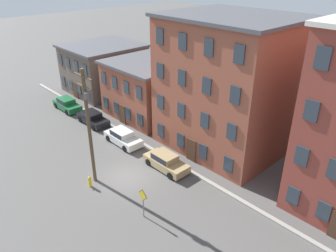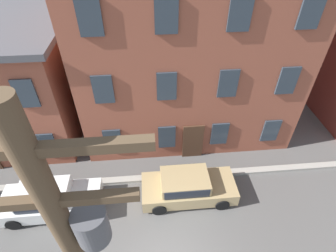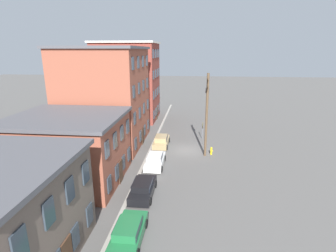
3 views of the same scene
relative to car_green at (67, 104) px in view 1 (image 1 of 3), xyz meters
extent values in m
plane|color=#565451|center=(16.82, -3.18, -0.75)|extent=(200.00, 200.00, 0.00)
cube|color=#9E998E|center=(16.82, 1.32, -0.67)|extent=(56.00, 0.36, 0.16)
cube|color=#66564C|center=(-2.78, 7.57, 2.36)|extent=(8.72, 9.51, 6.21)
cube|color=#4C4C51|center=(-2.78, 7.57, 5.61)|extent=(9.22, 10.01, 0.30)
cube|color=#2D3842|center=(-6.05, 2.76, 0.80)|extent=(0.90, 0.10, 1.40)
cube|color=#2D3842|center=(-6.05, 2.76, 3.91)|extent=(0.90, 0.10, 1.40)
cube|color=#2D3842|center=(-3.87, 2.76, 0.80)|extent=(0.90, 0.10, 1.40)
cube|color=#2D3842|center=(-3.87, 2.76, 3.91)|extent=(0.90, 0.10, 1.40)
cube|color=#2D3842|center=(-1.69, 2.76, 0.80)|extent=(0.90, 0.10, 1.40)
cube|color=#2D3842|center=(-1.69, 2.76, 3.91)|extent=(0.90, 0.10, 1.40)
cube|color=#2D3842|center=(0.49, 2.76, 0.80)|extent=(0.90, 0.10, 1.40)
cube|color=#2D3842|center=(0.49, 2.76, 3.91)|extent=(0.90, 0.10, 1.40)
cube|color=#472D1E|center=(-2.78, 2.76, 0.35)|extent=(1.10, 0.10, 2.20)
cube|color=brown|center=(7.99, 7.61, 2.33)|extent=(8.76, 9.59, 6.16)
cube|color=#4C4C51|center=(7.99, 7.61, 5.56)|extent=(9.26, 10.09, 0.30)
cube|color=#2D3842|center=(4.71, 2.76, 0.79)|extent=(0.90, 0.10, 1.40)
cube|color=#2D3842|center=(4.71, 2.76, 3.87)|extent=(0.90, 0.10, 1.40)
cube|color=#2D3842|center=(6.90, 2.76, 0.79)|extent=(0.90, 0.10, 1.40)
cube|color=#2D3842|center=(6.90, 2.76, 3.87)|extent=(0.90, 0.10, 1.40)
cube|color=#2D3842|center=(9.09, 2.76, 0.79)|extent=(0.90, 0.10, 1.40)
cube|color=#2D3842|center=(9.09, 2.76, 3.87)|extent=(0.90, 0.10, 1.40)
cube|color=#2D3842|center=(11.28, 2.76, 0.79)|extent=(0.90, 0.10, 1.40)
cube|color=#2D3842|center=(11.28, 2.76, 3.87)|extent=(0.90, 0.10, 1.40)
cube|color=#472D1E|center=(7.99, 2.76, 0.35)|extent=(1.10, 0.10, 2.20)
cube|color=brown|center=(18.81, 7.58, 5.43)|extent=(11.24, 9.52, 12.36)
cube|color=#4C4C51|center=(18.81, 7.58, 11.76)|extent=(11.74, 10.02, 0.30)
cube|color=#2D3842|center=(14.59, 2.76, 0.80)|extent=(0.90, 0.10, 1.40)
cube|color=#2D3842|center=(14.59, 2.76, 3.89)|extent=(0.90, 0.10, 1.40)
cube|color=#2D3842|center=(14.59, 2.76, 6.97)|extent=(0.90, 0.10, 1.40)
cube|color=#2D3842|center=(14.59, 2.76, 10.06)|extent=(0.90, 0.10, 1.40)
cube|color=#2D3842|center=(17.40, 2.76, 0.80)|extent=(0.90, 0.10, 1.40)
cube|color=#2D3842|center=(17.40, 2.76, 3.89)|extent=(0.90, 0.10, 1.40)
cube|color=#2D3842|center=(17.40, 2.76, 6.97)|extent=(0.90, 0.10, 1.40)
cube|color=#2D3842|center=(17.40, 2.76, 10.06)|extent=(0.90, 0.10, 1.40)
cube|color=#2D3842|center=(20.21, 2.76, 0.80)|extent=(0.90, 0.10, 1.40)
cube|color=#2D3842|center=(20.21, 2.76, 3.89)|extent=(0.90, 0.10, 1.40)
cube|color=#2D3842|center=(20.21, 2.76, 6.97)|extent=(0.90, 0.10, 1.40)
cube|color=#2D3842|center=(20.21, 2.76, 10.06)|extent=(0.90, 0.10, 1.40)
cube|color=#2D3842|center=(23.02, 2.76, 0.80)|extent=(0.90, 0.10, 1.40)
cube|color=#2D3842|center=(23.02, 2.76, 3.89)|extent=(0.90, 0.10, 1.40)
cube|color=#2D3842|center=(23.02, 2.76, 6.97)|extent=(0.90, 0.10, 1.40)
cube|color=#2D3842|center=(23.02, 2.76, 10.06)|extent=(0.90, 0.10, 1.40)
cube|color=#472D1E|center=(18.81, 2.76, 0.35)|extent=(1.10, 0.10, 2.20)
cube|color=#2D3842|center=(28.79, 2.76, 0.92)|extent=(0.90, 0.10, 1.40)
cube|color=#2D3842|center=(28.79, 2.76, 4.25)|extent=(0.90, 0.10, 1.40)
cube|color=#2D3842|center=(28.79, 2.76, 7.58)|extent=(0.90, 0.10, 1.40)
cube|color=#2D3842|center=(28.79, 2.76, 10.91)|extent=(0.90, 0.10, 1.40)
cube|color=#2D3842|center=(30.99, 2.76, 0.92)|extent=(0.90, 0.10, 1.40)
cube|color=#2D3842|center=(30.99, 2.76, 4.25)|extent=(0.90, 0.10, 1.40)
cube|color=#1E6638|center=(0.07, 0.00, -0.22)|extent=(4.40, 1.80, 0.70)
cube|color=#1E6638|center=(-0.13, 0.00, 0.41)|extent=(2.20, 1.51, 0.55)
cube|color=#1E232D|center=(-0.13, 0.00, 0.41)|extent=(2.02, 1.58, 0.48)
cylinder|color=black|center=(1.52, 0.85, -0.42)|extent=(0.66, 0.22, 0.66)
cylinder|color=black|center=(1.52, -0.85, -0.42)|extent=(0.66, 0.22, 0.66)
cylinder|color=black|center=(-1.38, 0.85, -0.42)|extent=(0.66, 0.22, 0.66)
cylinder|color=black|center=(-1.38, -0.85, -0.42)|extent=(0.66, 0.22, 0.66)
cube|color=black|center=(5.83, 0.18, -0.22)|extent=(4.40, 1.80, 0.70)
cube|color=black|center=(5.63, 0.18, 0.41)|extent=(2.20, 1.51, 0.55)
cube|color=#1E232D|center=(5.63, 0.18, 0.41)|extent=(2.02, 1.58, 0.48)
cylinder|color=black|center=(7.28, 1.03, -0.42)|extent=(0.66, 0.22, 0.66)
cylinder|color=black|center=(7.28, -0.67, -0.42)|extent=(0.66, 0.22, 0.66)
cylinder|color=black|center=(4.38, 1.03, -0.42)|extent=(0.66, 0.22, 0.66)
cylinder|color=black|center=(4.38, -0.67, -0.42)|extent=(0.66, 0.22, 0.66)
cube|color=silver|center=(11.88, 0.03, -0.22)|extent=(4.40, 1.80, 0.70)
cube|color=silver|center=(11.68, 0.03, 0.41)|extent=(2.20, 1.51, 0.55)
cube|color=#1E232D|center=(11.68, 0.03, 0.41)|extent=(2.02, 1.58, 0.48)
cylinder|color=black|center=(13.33, 0.88, -0.42)|extent=(0.66, 0.22, 0.66)
cylinder|color=black|center=(13.33, -0.82, -0.42)|extent=(0.66, 0.22, 0.66)
cylinder|color=black|center=(10.43, 0.88, -0.42)|extent=(0.66, 0.22, 0.66)
cylinder|color=black|center=(10.43, -0.82, -0.42)|extent=(0.66, 0.22, 0.66)
cube|color=tan|center=(18.21, 0.17, -0.22)|extent=(4.40, 1.80, 0.70)
cube|color=tan|center=(18.01, 0.17, 0.41)|extent=(2.20, 1.51, 0.55)
cube|color=#1E232D|center=(18.01, 0.17, 0.41)|extent=(2.02, 1.58, 0.48)
cylinder|color=black|center=(19.66, 1.02, -0.42)|extent=(0.66, 0.22, 0.66)
cylinder|color=black|center=(19.66, -0.68, -0.42)|extent=(0.66, 0.22, 0.66)
cylinder|color=black|center=(16.76, 1.02, -0.42)|extent=(0.66, 0.22, 0.66)
cylinder|color=black|center=(16.76, -0.68, -0.42)|extent=(0.66, 0.22, 0.66)
cylinder|color=slate|center=(21.67, -5.26, 0.38)|extent=(0.08, 0.08, 2.26)
cube|color=yellow|center=(21.67, -5.29, 1.20)|extent=(0.89, 0.03, 0.89)
cube|color=black|center=(21.67, -5.28, 1.20)|extent=(0.97, 0.02, 0.97)
cylinder|color=brown|center=(15.40, -5.47, 4.14)|extent=(0.28, 0.28, 9.78)
cube|color=brown|center=(15.40, -5.47, 8.44)|extent=(2.40, 0.12, 0.12)
cube|color=brown|center=(15.40, -5.47, 7.64)|extent=(2.00, 0.12, 0.12)
cylinder|color=#515156|center=(15.75, -5.47, 7.04)|extent=(0.44, 0.44, 0.55)
cylinder|color=yellow|center=(15.88, -6.24, -0.35)|extent=(0.24, 0.24, 0.80)
sphere|color=yellow|center=(15.88, -6.24, 0.10)|extent=(0.22, 0.22, 0.22)
cylinder|color=yellow|center=(15.88, -6.40, -0.30)|extent=(0.10, 0.12, 0.10)
camera|label=1|loc=(36.35, -16.50, 15.90)|focal=35.00mm
camera|label=2|loc=(16.56, -7.25, 10.15)|focal=28.00mm
camera|label=3|loc=(-14.15, -4.07, 11.43)|focal=28.00mm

